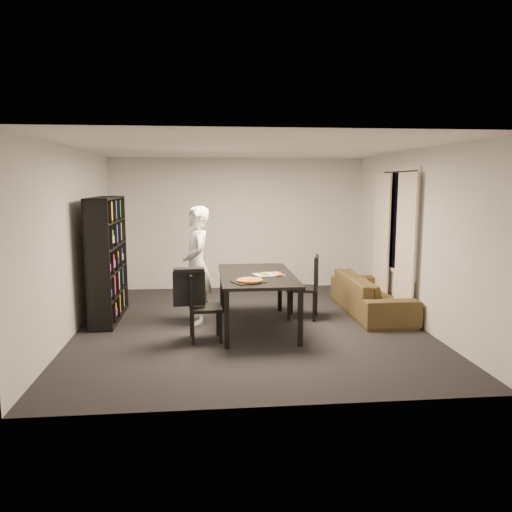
{
  "coord_description": "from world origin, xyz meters",
  "views": [
    {
      "loc": [
        -0.64,
        -7.21,
        2.12
      ],
      "look_at": [
        0.09,
        -0.01,
        1.05
      ],
      "focal_mm": 35.0,
      "sensor_mm": 36.0,
      "label": 1
    }
  ],
  "objects": [
    {
      "name": "draped_jacket",
      "position": [
        -0.87,
        -0.64,
        0.76
      ],
      "size": [
        0.43,
        0.21,
        0.51
      ],
      "rotation": [
        0.0,
        0.0,
        1.65
      ],
      "color": "black",
      "rests_on": "chair_left"
    },
    {
      "name": "dining_table",
      "position": [
        0.09,
        -0.11,
        0.73
      ],
      "size": [
        1.06,
        1.91,
        0.8
      ],
      "color": "black",
      "rests_on": "room"
    },
    {
      "name": "person",
      "position": [
        -0.78,
        0.23,
        0.89
      ],
      "size": [
        0.51,
        0.7,
        1.77
      ],
      "primitive_type": "imported",
      "rotation": [
        0.0,
        0.0,
        -1.43
      ],
      "color": "white",
      "rests_on": "room"
    },
    {
      "name": "curtain_left",
      "position": [
        2.4,
        0.08,
        1.15
      ],
      "size": [
        0.03,
        0.7,
        2.25
      ],
      "primitive_type": "cube",
      "color": "beige",
      "rests_on": "room"
    },
    {
      "name": "pizza_slices",
      "position": [
        0.29,
        -0.18,
        0.81
      ],
      "size": [
        0.43,
        0.39,
        0.01
      ],
      "primitive_type": null,
      "rotation": [
        0.0,
        0.0,
        0.23
      ],
      "color": "#C98B3F",
      "rests_on": "dining_table"
    },
    {
      "name": "sofa",
      "position": [
        2.04,
        0.52,
        0.31
      ],
      "size": [
        0.82,
        2.11,
        0.62
      ],
      "primitive_type": "imported",
      "rotation": [
        0.0,
        0.0,
        1.57
      ],
      "color": "#42321A",
      "rests_on": "room"
    },
    {
      "name": "curtain_right",
      "position": [
        2.4,
        1.12,
        1.15
      ],
      "size": [
        0.03,
        0.7,
        2.25
      ],
      "primitive_type": "cube",
      "color": "beige",
      "rests_on": "room"
    },
    {
      "name": "window_frame",
      "position": [
        2.48,
        0.6,
        1.5
      ],
      "size": [
        0.03,
        1.52,
        1.72
      ],
      "primitive_type": "cube",
      "color": "white",
      "rests_on": "room"
    },
    {
      "name": "bookshelf",
      "position": [
        -2.16,
        0.6,
        0.95
      ],
      "size": [
        0.35,
        1.5,
        1.9
      ],
      "primitive_type": "cube",
      "color": "black",
      "rests_on": "room"
    },
    {
      "name": "chair_right",
      "position": [
        0.96,
        0.32,
        0.56
      ],
      "size": [
        0.57,
        0.57,
        0.99
      ],
      "rotation": [
        0.0,
        0.0,
        -1.85
      ],
      "color": "black",
      "rests_on": "room"
    },
    {
      "name": "window_pane",
      "position": [
        2.48,
        0.6,
        1.5
      ],
      "size": [
        0.02,
        1.4,
        1.6
      ],
      "primitive_type": "cube",
      "color": "black",
      "rests_on": "room"
    },
    {
      "name": "chair_left",
      "position": [
        -0.74,
        -0.63,
        0.53
      ],
      "size": [
        0.46,
        0.46,
        0.92
      ],
      "rotation": [
        0.0,
        0.0,
        1.65
      ],
      "color": "black",
      "rests_on": "room"
    },
    {
      "name": "room",
      "position": [
        0.0,
        0.0,
        1.3
      ],
      "size": [
        5.01,
        5.51,
        2.61
      ],
      "color": "black",
      "rests_on": "ground"
    },
    {
      "name": "baking_tray",
      "position": [
        -0.08,
        -0.68,
        0.8
      ],
      "size": [
        0.49,
        0.45,
        0.01
      ],
      "primitive_type": "cube",
      "rotation": [
        0.0,
        0.0,
        0.41
      ],
      "color": "black",
      "rests_on": "dining_table"
    },
    {
      "name": "kitchen_towel",
      "position": [
        0.26,
        -0.17,
        0.8
      ],
      "size": [
        0.47,
        0.4,
        0.01
      ],
      "primitive_type": "cube",
      "rotation": [
        0.0,
        0.0,
        0.29
      ],
      "color": "silver",
      "rests_on": "dining_table"
    },
    {
      "name": "pepperoni_pizza",
      "position": [
        -0.06,
        -0.68,
        0.82
      ],
      "size": [
        0.35,
        0.35,
        0.03
      ],
      "rotation": [
        0.0,
        0.0,
        0.29
      ],
      "color": "#9F5D2E",
      "rests_on": "dining_table"
    }
  ]
}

